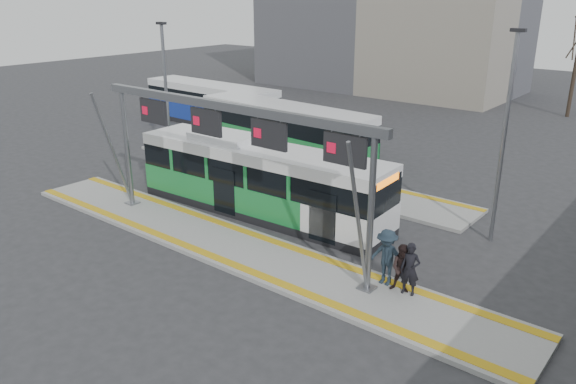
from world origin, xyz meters
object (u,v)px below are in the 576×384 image
object	(u,v)px
gantry	(228,132)
passenger_b	(403,269)
passenger_c	(386,257)
hero_bus	(260,180)
passenger_a	(410,269)

from	to	relation	value
gantry	passenger_b	world-z (taller)	gantry
gantry	passenger_c	xyz separation A→B (m)	(6.12, 0.69, -3.22)
hero_bus	passenger_a	world-z (taller)	hero_bus
hero_bus	passenger_c	bearing A→B (deg)	-20.46
gantry	passenger_a	xyz separation A→B (m)	(7.00, 0.58, -3.31)
gantry	passenger_b	xyz separation A→B (m)	(6.77, 0.59, -3.37)
passenger_b	passenger_c	xyz separation A→B (m)	(-0.65, 0.10, 0.15)
hero_bus	passenger_c	world-z (taller)	hero_bus
passenger_b	passenger_c	bearing A→B (deg)	154.45
passenger_a	passenger_c	size ratio (longest dim) A/B	0.90
gantry	passenger_c	distance (m)	6.95
hero_bus	passenger_b	bearing A→B (deg)	-19.78
gantry	passenger_b	bearing A→B (deg)	4.98
hero_bus	passenger_c	distance (m)	7.78
gantry	hero_bus	world-z (taller)	gantry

